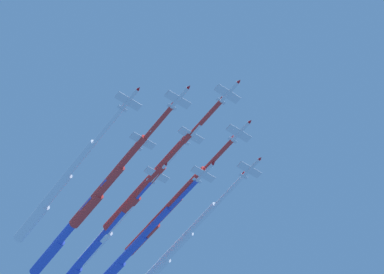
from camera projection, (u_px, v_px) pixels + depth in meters
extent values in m
cylinder|color=silver|center=(229.00, 93.00, 249.15)|extent=(2.78, 9.05, 1.11)
cone|color=red|center=(239.00, 81.00, 246.82)|extent=(1.28, 1.48, 1.06)
cylinder|color=black|center=(219.00, 103.00, 251.33)|extent=(0.93, 0.75, 0.84)
ellipsoid|color=black|center=(233.00, 87.00, 248.62)|extent=(1.11, 2.01, 0.69)
cube|color=silver|center=(228.00, 94.00, 249.36)|extent=(8.76, 4.22, 0.25)
cube|color=red|center=(238.00, 100.00, 250.78)|extent=(1.12, 2.39, 0.11)
cube|color=red|center=(217.00, 87.00, 248.05)|extent=(1.12, 2.39, 0.11)
cube|color=silver|center=(221.00, 101.00, 250.89)|extent=(3.35, 1.68, 0.14)
cube|color=red|center=(221.00, 100.00, 251.66)|extent=(0.40, 1.40, 1.90)
cylinder|color=red|center=(203.00, 121.00, 254.96)|extent=(4.65, 17.39, 1.42)
cylinder|color=red|center=(173.00, 152.00, 261.83)|extent=(5.35, 17.52, 2.13)
cylinder|color=red|center=(147.00, 183.00, 268.95)|extent=(6.05, 17.65, 2.84)
cylinder|color=red|center=(122.00, 212.00, 276.09)|extent=(6.74, 17.78, 3.54)
cylinder|color=silver|center=(240.00, 132.00, 257.39)|extent=(2.77, 9.05, 1.13)
cone|color=red|center=(250.00, 121.00, 255.06)|extent=(1.29, 1.48, 1.07)
cylinder|color=black|center=(231.00, 142.00, 259.58)|extent=(0.94, 0.75, 0.85)
ellipsoid|color=black|center=(244.00, 127.00, 256.86)|extent=(1.12, 2.01, 0.70)
cube|color=silver|center=(239.00, 133.00, 257.60)|extent=(8.76, 4.21, 0.36)
cube|color=red|center=(249.00, 139.00, 259.06)|extent=(1.12, 2.39, 0.12)
cube|color=red|center=(229.00, 127.00, 256.25)|extent=(1.12, 2.39, 0.12)
cube|color=silver|center=(232.00, 140.00, 259.14)|extent=(3.35, 1.67, 0.18)
cube|color=red|center=(232.00, 138.00, 259.90)|extent=(0.43, 1.41, 1.90)
cylinder|color=red|center=(216.00, 157.00, 262.94)|extent=(4.39, 16.07, 1.44)
cylinder|color=red|center=(189.00, 185.00, 269.28)|extent=(5.09, 16.20, 2.15)
cylinder|color=red|center=(165.00, 212.00, 275.88)|extent=(5.80, 16.34, 2.87)
cylinder|color=red|center=(142.00, 238.00, 282.49)|extent=(6.51, 16.47, 3.59)
cylinder|color=silver|center=(179.00, 98.00, 247.68)|extent=(2.71, 9.06, 1.14)
cone|color=red|center=(189.00, 87.00, 245.34)|extent=(1.30, 1.47, 1.08)
cylinder|color=black|center=(170.00, 109.00, 249.89)|extent=(0.95, 0.74, 0.86)
ellipsoid|color=black|center=(183.00, 93.00, 247.14)|extent=(1.11, 2.01, 0.71)
cube|color=silver|center=(178.00, 100.00, 247.89)|extent=(8.74, 4.14, 0.46)
cube|color=red|center=(188.00, 106.00, 249.37)|extent=(1.10, 2.39, 0.13)
cube|color=red|center=(167.00, 93.00, 246.52)|extent=(1.10, 2.39, 0.13)
cube|color=silver|center=(172.00, 107.00, 249.44)|extent=(3.35, 1.65, 0.22)
cube|color=red|center=(172.00, 105.00, 250.20)|extent=(0.44, 1.41, 1.90)
cylinder|color=red|center=(156.00, 125.00, 253.21)|extent=(4.21, 15.79, 1.45)
cylinder|color=red|center=(130.00, 154.00, 259.47)|extent=(4.93, 15.92, 2.18)
cylinder|color=red|center=(108.00, 182.00, 265.99)|extent=(5.64, 16.05, 2.91)
cylinder|color=red|center=(86.00, 210.00, 272.52)|extent=(6.36, 16.17, 3.63)
cylinder|color=silver|center=(192.00, 134.00, 257.56)|extent=(2.66, 9.06, 1.14)
cone|color=red|center=(202.00, 123.00, 255.20)|extent=(1.29, 1.47, 1.08)
cylinder|color=black|center=(183.00, 144.00, 259.77)|extent=(0.94, 0.74, 0.85)
ellipsoid|color=black|center=(196.00, 129.00, 257.01)|extent=(1.10, 2.01, 0.71)
cube|color=silver|center=(191.00, 135.00, 257.77)|extent=(8.74, 4.09, 0.44)
cube|color=red|center=(201.00, 141.00, 259.23)|extent=(1.09, 2.39, 0.13)
cube|color=red|center=(181.00, 130.00, 256.42)|extent=(1.09, 2.39, 0.13)
cube|color=silver|center=(185.00, 142.00, 259.32)|extent=(3.34, 1.63, 0.21)
cube|color=red|center=(185.00, 140.00, 260.08)|extent=(0.42, 1.41, 1.90)
cylinder|color=white|center=(169.00, 161.00, 263.42)|extent=(4.38, 17.30, 1.45)
cylinder|color=white|center=(142.00, 190.00, 270.32)|extent=(5.10, 17.42, 2.17)
cylinder|color=white|center=(118.00, 219.00, 277.48)|extent=(5.81, 17.55, 2.90)
cylinder|color=white|center=(95.00, 247.00, 284.65)|extent=(6.53, 17.67, 3.62)
cylinder|color=silver|center=(251.00, 169.00, 265.84)|extent=(2.63, 9.06, 1.13)
cone|color=red|center=(260.00, 158.00, 263.48)|extent=(1.28, 1.46, 1.07)
cylinder|color=black|center=(241.00, 178.00, 268.05)|extent=(0.94, 0.73, 0.85)
ellipsoid|color=black|center=(254.00, 164.00, 265.29)|extent=(1.09, 2.00, 0.70)
cube|color=silver|center=(250.00, 170.00, 266.05)|extent=(8.73, 4.07, 0.38)
cube|color=red|center=(259.00, 175.00, 267.48)|extent=(1.08, 2.39, 0.12)
cube|color=red|center=(240.00, 164.00, 264.73)|extent=(1.08, 2.39, 0.12)
cube|color=silver|center=(243.00, 176.00, 267.60)|extent=(3.34, 1.62, 0.19)
cube|color=red|center=(243.00, 174.00, 268.37)|extent=(0.41, 1.41, 1.90)
cylinder|color=white|center=(227.00, 193.00, 271.61)|extent=(4.25, 16.83, 1.44)
cylinder|color=white|center=(200.00, 220.00, 278.34)|extent=(4.96, 16.95, 2.16)
cylinder|color=white|center=(176.00, 247.00, 285.32)|extent=(5.67, 17.07, 2.88)
cylinder|color=white|center=(153.00, 273.00, 292.31)|extent=(6.38, 17.20, 3.60)
cylinder|color=silver|center=(129.00, 100.00, 248.09)|extent=(2.68, 9.05, 1.10)
cone|color=red|center=(139.00, 88.00, 245.75)|extent=(1.26, 1.47, 1.05)
cylinder|color=black|center=(121.00, 111.00, 250.30)|extent=(0.92, 0.74, 0.83)
ellipsoid|color=black|center=(133.00, 95.00, 247.56)|extent=(1.09, 2.00, 0.68)
cube|color=silver|center=(128.00, 101.00, 248.30)|extent=(8.75, 4.15, 0.15)
cube|color=red|center=(139.00, 108.00, 249.67)|extent=(1.10, 2.39, 0.10)
cube|color=red|center=(118.00, 95.00, 247.05)|extent=(1.10, 2.39, 0.10)
cube|color=silver|center=(122.00, 109.00, 249.85)|extent=(3.34, 1.65, 0.10)
cube|color=red|center=(123.00, 107.00, 250.62)|extent=(0.37, 1.40, 1.90)
cylinder|color=white|center=(106.00, 129.00, 254.02)|extent=(4.54, 17.77, 1.40)
cylinder|color=white|center=(78.00, 161.00, 261.10)|extent=(5.23, 17.89, 2.10)
cylinder|color=white|center=(54.00, 192.00, 268.41)|extent=(5.92, 18.02, 2.80)
cylinder|color=white|center=(31.00, 222.00, 275.74)|extent=(6.61, 18.14, 3.50)
cylinder|color=silver|center=(204.00, 173.00, 264.91)|extent=(2.81, 9.05, 1.13)
cone|color=red|center=(214.00, 163.00, 262.59)|extent=(1.30, 1.48, 1.08)
cylinder|color=black|center=(195.00, 183.00, 267.10)|extent=(0.95, 0.75, 0.85)
ellipsoid|color=black|center=(208.00, 168.00, 264.38)|extent=(1.12, 2.01, 0.70)
cube|color=silver|center=(203.00, 174.00, 265.12)|extent=(8.76, 4.23, 0.39)
cube|color=red|center=(213.00, 180.00, 266.60)|extent=(1.12, 2.39, 0.12)
cube|color=red|center=(193.00, 169.00, 263.76)|extent=(1.12, 2.39, 0.12)
cube|color=silver|center=(197.00, 181.00, 266.65)|extent=(3.35, 1.68, 0.19)
cube|color=red|center=(197.00, 179.00, 267.42)|extent=(0.44, 1.41, 1.90)
cylinder|color=blue|center=(181.00, 197.00, 270.60)|extent=(4.58, 16.79, 1.44)
cylinder|color=blue|center=(154.00, 224.00, 277.21)|extent=(5.29, 16.92, 2.16)
cylinder|color=blue|center=(131.00, 251.00, 284.09)|extent=(6.00, 17.06, 2.88)
cylinder|color=silver|center=(144.00, 140.00, 256.19)|extent=(2.66, 9.06, 1.14)
cone|color=red|center=(153.00, 129.00, 253.84)|extent=(1.29, 1.47, 1.08)
cylinder|color=black|center=(135.00, 150.00, 258.40)|extent=(0.94, 0.74, 0.85)
ellipsoid|color=black|center=(147.00, 135.00, 255.64)|extent=(1.10, 2.01, 0.71)
cube|color=silver|center=(143.00, 141.00, 256.40)|extent=(8.74, 4.09, 0.44)
cube|color=red|center=(153.00, 147.00, 257.86)|extent=(1.08, 2.39, 0.12)
cube|color=red|center=(132.00, 135.00, 255.05)|extent=(1.08, 2.39, 0.12)
cube|color=silver|center=(137.00, 148.00, 257.95)|extent=(3.34, 1.63, 0.21)
cube|color=red|center=(137.00, 146.00, 258.72)|extent=(0.42, 1.41, 1.90)
cylinder|color=blue|center=(121.00, 167.00, 262.22)|extent=(4.52, 18.11, 1.45)
cylinder|color=blue|center=(94.00, 198.00, 269.45)|extent=(5.23, 18.23, 2.17)
cylinder|color=blue|center=(70.00, 228.00, 276.95)|extent=(5.94, 18.35, 2.90)
cylinder|color=blue|center=(47.00, 257.00, 284.46)|extent=(6.66, 18.48, 3.62)
cylinder|color=silver|center=(158.00, 174.00, 265.71)|extent=(2.59, 9.06, 1.11)
cone|color=red|center=(167.00, 163.00, 263.35)|extent=(1.26, 1.46, 1.06)
cylinder|color=black|center=(149.00, 183.00, 267.94)|extent=(0.92, 0.73, 0.83)
ellipsoid|color=black|center=(161.00, 169.00, 265.17)|extent=(1.07, 2.00, 0.69)
cube|color=silver|center=(157.00, 175.00, 265.92)|extent=(8.73, 4.05, 0.24)
cube|color=red|center=(167.00, 180.00, 267.31)|extent=(1.07, 2.38, 0.11)
cube|color=red|center=(147.00, 169.00, 264.66)|extent=(1.07, 2.38, 0.11)
cube|color=silver|center=(151.00, 181.00, 267.48)|extent=(3.34, 1.61, 0.14)
cube|color=red|center=(151.00, 179.00, 268.25)|extent=(0.37, 1.40, 1.90)
cylinder|color=blue|center=(136.00, 199.00, 271.68)|extent=(4.33, 17.71, 1.42)
cylinder|color=blue|center=(110.00, 227.00, 278.79)|extent=(5.02, 17.83, 2.12)
cylinder|color=blue|center=(87.00, 255.00, 286.14)|extent=(5.72, 17.95, 2.83)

